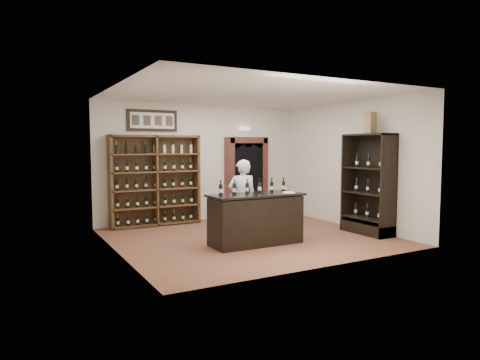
% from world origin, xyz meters
% --- Properties ---
extents(floor, '(5.50, 5.50, 0.00)m').
position_xyz_m(floor, '(0.00, 0.00, 0.00)').
color(floor, brown).
rests_on(floor, ground).
extents(ceiling, '(5.50, 5.50, 0.00)m').
position_xyz_m(ceiling, '(0.00, 0.00, 3.00)').
color(ceiling, white).
rests_on(ceiling, wall_back).
extents(wall_back, '(5.50, 0.04, 3.00)m').
position_xyz_m(wall_back, '(0.00, 2.50, 1.50)').
color(wall_back, silver).
rests_on(wall_back, ground).
extents(wall_left, '(0.04, 5.00, 3.00)m').
position_xyz_m(wall_left, '(-2.75, 0.00, 1.50)').
color(wall_left, silver).
rests_on(wall_left, ground).
extents(wall_right, '(0.04, 5.00, 3.00)m').
position_xyz_m(wall_right, '(2.75, 0.00, 1.50)').
color(wall_right, silver).
rests_on(wall_right, ground).
extents(wine_shelf, '(2.20, 0.38, 2.20)m').
position_xyz_m(wine_shelf, '(-1.30, 2.33, 1.10)').
color(wine_shelf, brown).
rests_on(wine_shelf, ground).
extents(framed_picture, '(1.25, 0.04, 0.52)m').
position_xyz_m(framed_picture, '(-1.30, 2.47, 2.55)').
color(framed_picture, black).
rests_on(framed_picture, wall_back).
extents(arched_doorway, '(1.17, 0.35, 2.17)m').
position_xyz_m(arched_doorway, '(1.25, 2.33, 1.14)').
color(arched_doorway, black).
rests_on(arched_doorway, ground).
extents(emergency_light, '(0.30, 0.10, 0.10)m').
position_xyz_m(emergency_light, '(1.25, 2.42, 2.40)').
color(emergency_light, white).
rests_on(emergency_light, wall_back).
extents(tasting_counter, '(1.88, 0.78, 1.00)m').
position_xyz_m(tasting_counter, '(-0.20, -0.60, 0.49)').
color(tasting_counter, black).
rests_on(tasting_counter, ground).
extents(counter_bottle_0, '(0.07, 0.07, 0.30)m').
position_xyz_m(counter_bottle_0, '(-0.92, -0.50, 1.11)').
color(counter_bottle_0, black).
rests_on(counter_bottle_0, tasting_counter).
extents(counter_bottle_1, '(0.07, 0.07, 0.30)m').
position_xyz_m(counter_bottle_1, '(-0.63, -0.50, 1.11)').
color(counter_bottle_1, black).
rests_on(counter_bottle_1, tasting_counter).
extents(counter_bottle_2, '(0.07, 0.07, 0.30)m').
position_xyz_m(counter_bottle_2, '(-0.34, -0.50, 1.11)').
color(counter_bottle_2, black).
rests_on(counter_bottle_2, tasting_counter).
extents(counter_bottle_3, '(0.07, 0.07, 0.30)m').
position_xyz_m(counter_bottle_3, '(-0.06, -0.50, 1.11)').
color(counter_bottle_3, black).
rests_on(counter_bottle_3, tasting_counter).
extents(counter_bottle_4, '(0.07, 0.07, 0.30)m').
position_xyz_m(counter_bottle_4, '(0.23, -0.50, 1.11)').
color(counter_bottle_4, black).
rests_on(counter_bottle_4, tasting_counter).
extents(counter_bottle_5, '(0.07, 0.07, 0.30)m').
position_xyz_m(counter_bottle_5, '(0.52, -0.50, 1.11)').
color(counter_bottle_5, black).
rests_on(counter_bottle_5, tasting_counter).
extents(side_cabinet, '(0.48, 1.20, 2.20)m').
position_xyz_m(side_cabinet, '(2.52, -0.90, 0.75)').
color(side_cabinet, black).
rests_on(side_cabinet, ground).
extents(shopkeeper, '(0.69, 0.55, 1.65)m').
position_xyz_m(shopkeeper, '(-0.12, 0.09, 0.83)').
color(shopkeeper, white).
rests_on(shopkeeper, ground).
extents(plate, '(0.26, 0.26, 0.02)m').
position_xyz_m(plate, '(0.43, -0.81, 1.01)').
color(plate, white).
rests_on(plate, tasting_counter).
extents(wine_crate, '(0.36, 0.24, 0.46)m').
position_xyz_m(wine_crate, '(2.49, -0.94, 2.43)').
color(wine_crate, '#A38056').
rests_on(wine_crate, side_cabinet).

